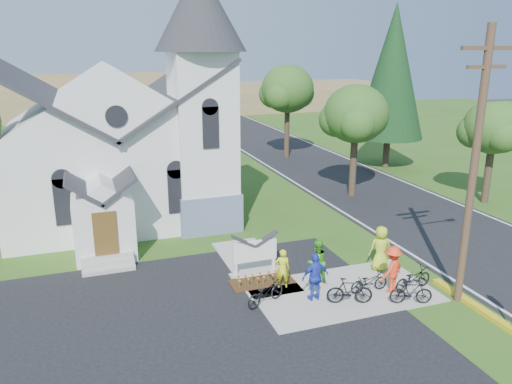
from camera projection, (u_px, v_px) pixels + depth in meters
name	position (u px, v px, depth m)	size (l,w,h in m)	color
ground	(314.00, 305.00, 18.58)	(120.00, 120.00, 0.00)	#315A19
parking_lot	(126.00, 376.00, 14.53)	(20.00, 16.00, 0.02)	black
road	(349.00, 182.00, 35.35)	(8.00, 90.00, 0.02)	black
sidewalk	(343.00, 292.00, 19.51)	(7.00, 4.00, 0.05)	#A7A197
church	(122.00, 124.00, 26.65)	(12.35, 12.00, 13.00)	white
church_sign	(255.00, 251.00, 20.80)	(2.20, 0.40, 1.70)	#A7A197
flower_bed	(262.00, 282.00, 20.27)	(2.60, 1.10, 0.07)	#34210E
utility_pole	(476.00, 161.00, 17.42)	(3.45, 0.28, 10.00)	#483324
tree_road_near	(356.00, 115.00, 30.69)	(4.00, 4.00, 7.05)	#37271E
tree_road_mid	(288.00, 89.00, 41.54)	(4.40, 4.40, 7.80)	#37271E
tree_road_far	(494.00, 127.00, 29.47)	(3.60, 3.60, 6.30)	#37271E
conifer	(392.00, 72.00, 37.58)	(5.20, 5.20, 12.40)	#37271E
distant_hills	(160.00, 98.00, 70.01)	(61.00, 10.00, 5.60)	olive
cyclist_0	(282.00, 268.00, 19.59)	(0.59, 0.39, 1.62)	yellow
bike_0	(265.00, 292.00, 18.42)	(0.61, 1.76, 0.92)	black
cyclist_1	(317.00, 262.00, 19.96)	(0.89, 0.69, 1.83)	green
bike_1	(350.00, 291.00, 18.44)	(0.48, 1.71, 1.03)	black
cyclist_2	(315.00, 277.00, 18.61)	(1.09, 0.46, 1.87)	blue
bike_2	(369.00, 281.00, 19.35)	(0.57, 1.62, 0.85)	black
cyclist_3	(392.00, 269.00, 19.25)	(1.20, 0.69, 1.86)	#FE3F1C
bike_3	(411.00, 292.00, 18.43)	(0.45, 1.58, 0.95)	black
cyclist_4	(381.00, 248.00, 21.10)	(0.96, 0.62, 1.96)	#BAD928
bike_4	(413.00, 278.00, 19.51)	(0.63, 1.79, 0.94)	black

